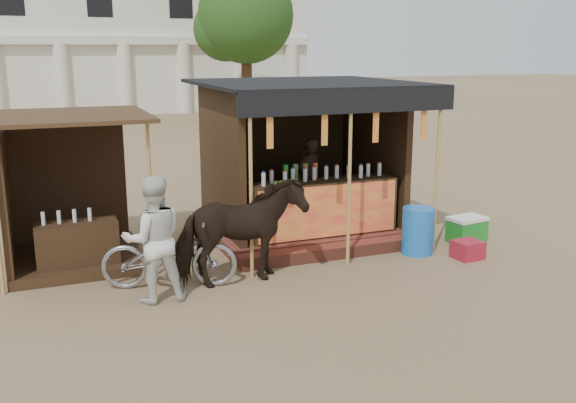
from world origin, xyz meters
The scene contains 11 objects.
ground centered at (0.00, 0.00, 0.00)m, with size 120.00×120.00×0.00m, color #846B4C.
main_stall centered at (1.01, 3.36, 1.02)m, with size 3.60×3.61×2.78m.
secondary_stall centered at (-3.17, 3.24, 0.85)m, with size 2.40×2.40×2.38m.
cow centered at (-0.84, 1.33, 0.78)m, with size 0.84×1.84×1.55m, color black.
motorbike centered at (-1.83, 1.58, 0.50)m, with size 0.67×1.92×1.01m, color gray.
bystander centered at (-2.10, 1.17, 0.86)m, with size 0.84×0.65×1.72m, color silver.
blue_barrel centered at (2.33, 1.62, 0.39)m, with size 0.53×0.53×0.78m, color blue.
red_crate centered at (2.94, 1.08, 0.15)m, with size 0.43×0.40×0.29m, color maroon.
cooler centered at (3.49, 1.84, 0.23)m, with size 0.69×0.52×0.46m.
background_building centered at (-2.00, 29.94, 3.98)m, with size 26.00×7.45×8.18m.
tree centered at (5.81, 22.14, 4.63)m, with size 4.50×4.40×7.00m.
Camera 1 is at (-3.45, -7.11, 3.35)m, focal length 40.00 mm.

